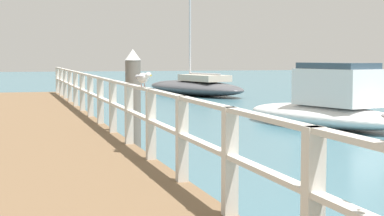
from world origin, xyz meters
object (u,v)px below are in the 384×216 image
at_px(dock_piling_far, 133,105).
at_px(seagull_background, 143,77).
at_px(boat_4, 327,106).
at_px(boat_1, 195,86).

distance_m(dock_piling_far, seagull_background, 2.92).
height_order(seagull_background, boat_4, boat_4).
bearing_deg(seagull_background, dock_piling_far, -110.09).
distance_m(boat_1, boat_4, 14.98).
distance_m(seagull_background, boat_4, 9.69).
bearing_deg(boat_4, dock_piling_far, 18.49).
distance_m(seagull_background, boat_1, 23.23).
xyz_separation_m(seagull_background, boat_1, (7.02, 22.11, -1.22)).
bearing_deg(seagull_background, boat_1, -120.09).
xyz_separation_m(seagull_background, boat_4, (6.47, 7.14, -1.06)).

